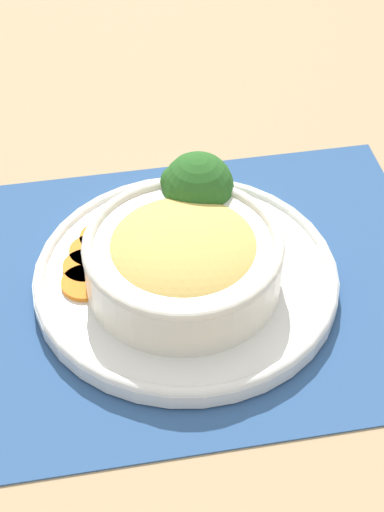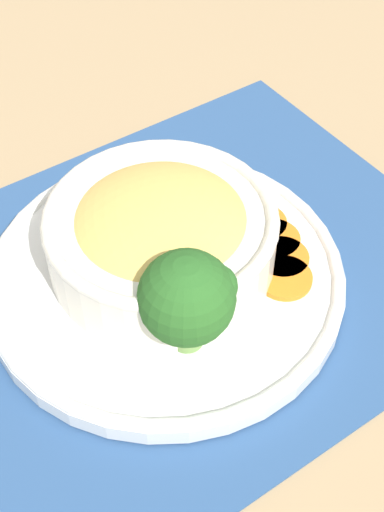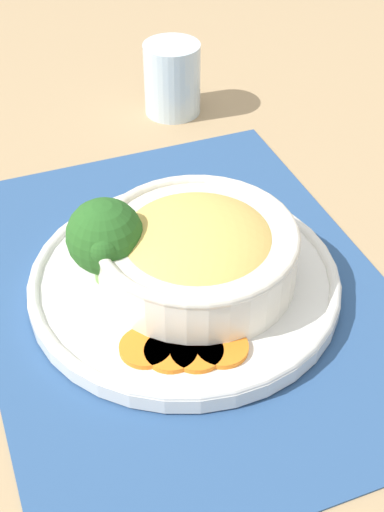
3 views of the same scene
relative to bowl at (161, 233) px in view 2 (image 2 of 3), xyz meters
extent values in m
plane|color=tan|center=(0.01, 0.01, -0.05)|extent=(4.00, 4.00, 0.00)
cube|color=#2D5184|center=(0.01, 0.01, -0.05)|extent=(0.55, 0.44, 0.00)
cylinder|color=white|center=(0.01, 0.01, -0.04)|extent=(0.30, 0.30, 0.02)
torus|color=white|center=(0.01, 0.01, -0.03)|extent=(0.30, 0.30, 0.01)
cylinder|color=silver|center=(0.00, 0.00, -0.01)|extent=(0.19, 0.19, 0.05)
torus|color=silver|center=(0.00, 0.00, 0.02)|extent=(0.19, 0.19, 0.01)
ellipsoid|color=#E0B75B|center=(0.00, 0.00, 0.01)|extent=(0.15, 0.15, 0.06)
cylinder|color=#759E51|center=(0.04, 0.08, -0.02)|extent=(0.03, 0.03, 0.02)
sphere|color=#286023|center=(0.04, 0.08, 0.02)|extent=(0.07, 0.07, 0.07)
sphere|color=#286023|center=(0.02, 0.08, 0.02)|extent=(0.03, 0.03, 0.03)
sphere|color=#286023|center=(0.06, 0.07, 0.02)|extent=(0.03, 0.03, 0.03)
cylinder|color=orange|center=(-0.06, 0.08, -0.03)|extent=(0.05, 0.05, 0.01)
cylinder|color=orange|center=(-0.08, 0.07, -0.03)|extent=(0.05, 0.05, 0.01)
cylinder|color=orange|center=(-0.09, 0.05, -0.03)|extent=(0.05, 0.05, 0.01)
cylinder|color=orange|center=(-0.09, 0.03, -0.03)|extent=(0.05, 0.05, 0.01)
camera|label=1|loc=(-0.16, -0.55, 0.56)|focal=60.00mm
camera|label=2|loc=(0.25, 0.32, 0.42)|focal=50.00mm
camera|label=3|loc=(-0.45, 0.24, 0.43)|focal=50.00mm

